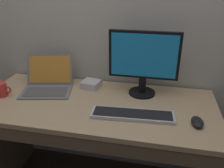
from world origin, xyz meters
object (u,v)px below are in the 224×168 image
computer_mouse (197,122)px  external_drive_box (91,84)px  laptop_space_gray (48,82)px  wired_keyboard (133,115)px  external_monitor (144,61)px  coffee_mug (1,89)px

computer_mouse → external_drive_box: (-0.70, 0.34, 0.01)m
laptop_space_gray → wired_keyboard: (0.64, -0.24, -0.04)m
laptop_space_gray → computer_mouse: (0.99, -0.25, -0.03)m
computer_mouse → external_drive_box: size_ratio=0.90×
laptop_space_gray → external_monitor: (0.66, 0.05, 0.19)m
wired_keyboard → coffee_mug: (-0.90, 0.08, 0.04)m
external_drive_box → coffee_mug: size_ratio=1.01×
external_monitor → external_drive_box: external_monitor is taller
computer_mouse → laptop_space_gray: bearing=162.2°
computer_mouse → external_drive_box: bearing=150.8°
laptop_space_gray → coffee_mug: (-0.26, -0.17, -0.00)m
computer_mouse → coffee_mug: coffee_mug is taller
computer_mouse → coffee_mug: (-1.25, 0.09, 0.03)m
laptop_space_gray → external_monitor: 0.69m
external_monitor → external_drive_box: 0.43m
external_drive_box → coffee_mug: bearing=-155.8°
laptop_space_gray → external_monitor: bearing=4.0°
laptop_space_gray → external_monitor: size_ratio=0.87×
wired_keyboard → computer_mouse: (0.35, -0.01, 0.01)m
external_monitor → coffee_mug: size_ratio=3.73×
wired_keyboard → computer_mouse: size_ratio=4.41×
laptop_space_gray → computer_mouse: 1.03m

